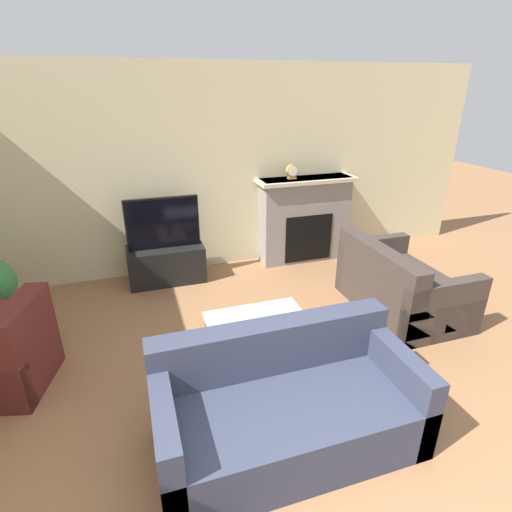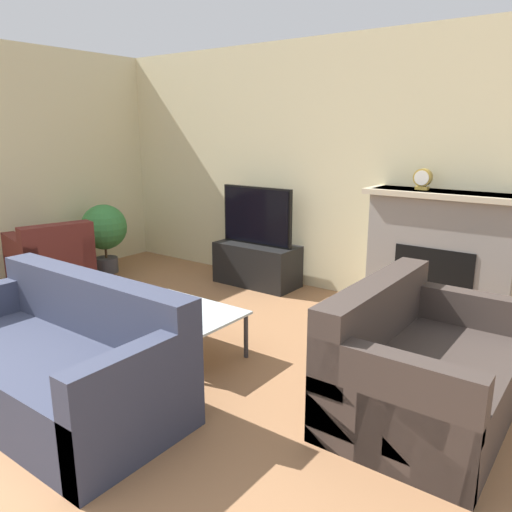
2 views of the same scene
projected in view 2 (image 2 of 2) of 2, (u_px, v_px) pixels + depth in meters
name	position (u px, v px, depth m)	size (l,w,h in m)	color
wall_back	(308.00, 168.00, 5.53)	(8.48, 0.06, 2.70)	beige
fireplace	(440.00, 254.00, 4.64)	(1.42, 0.42, 1.22)	gray
tv_stand	(257.00, 264.00, 5.80)	(0.98, 0.46, 0.48)	black
tv	(257.00, 216.00, 5.66)	(0.92, 0.05, 0.66)	black
couch_sectional	(58.00, 364.00, 3.23)	(1.84, 0.89, 0.82)	#33384C
couch_loveseat	(420.00, 370.00, 3.14)	(0.93, 1.41, 0.82)	#3D332D
armchair_by_window	(51.00, 267.00, 5.45)	(1.02, 0.91, 0.82)	#5B231E
coffee_table	(182.00, 314.00, 3.94)	(0.95, 0.61, 0.39)	#333338
potted_plant	(104.00, 230.00, 6.21)	(0.56, 0.56, 0.86)	#47474C
mantel_clock	(423.00, 179.00, 4.59)	(0.16, 0.07, 0.19)	#B79338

